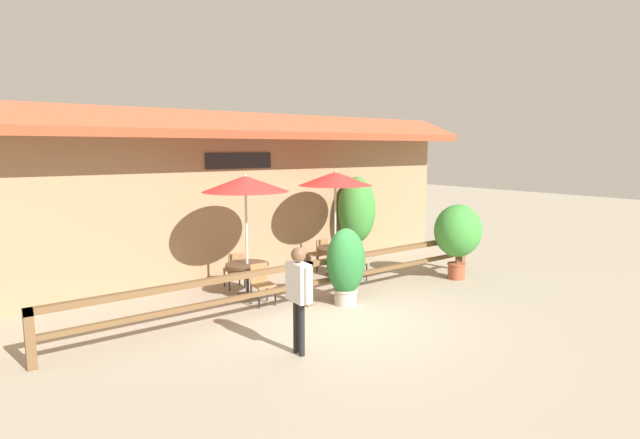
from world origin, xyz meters
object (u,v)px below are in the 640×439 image
at_px(dining_table_near, 247,270).
at_px(chair_middle_streetside, 354,262).
at_px(dining_table_middle, 335,253).
at_px(patio_umbrella_middle, 335,179).
at_px(pedestrian, 299,286).
at_px(potted_plant_tall_tropical, 346,264).
at_px(patio_umbrella_near, 245,184).
at_px(potted_plant_broad_leaf, 357,211).
at_px(potted_plant_entrance_palm, 458,232).
at_px(chair_near_wallside, 235,268).
at_px(chair_near_streetside, 262,282).
at_px(chair_middle_wallside, 319,252).

height_order(dining_table_near, chair_middle_streetside, chair_middle_streetside).
relative_size(dining_table_near, dining_table_middle, 1.00).
relative_size(patio_umbrella_middle, pedestrian, 1.56).
height_order(potted_plant_tall_tropical, pedestrian, pedestrian).
distance_m(patio_umbrella_near, potted_plant_broad_leaf, 4.45).
xyz_separation_m(patio_umbrella_middle, potted_plant_tall_tropical, (-1.36, -2.07, -1.66)).
height_order(patio_umbrella_near, potted_plant_entrance_palm, patio_umbrella_near).
bearing_deg(chair_near_wallside, dining_table_near, 93.20).
bearing_deg(potted_plant_tall_tropical, patio_umbrella_middle, 56.70).
xyz_separation_m(chair_near_streetside, chair_near_wallside, (0.12, 1.44, 0.00)).
relative_size(dining_table_middle, potted_plant_broad_leaf, 0.39).
height_order(chair_near_wallside, chair_middle_wallside, same).
distance_m(chair_near_wallside, patio_umbrella_middle, 3.39).
relative_size(dining_table_near, potted_plant_entrance_palm, 0.51).
xyz_separation_m(dining_table_near, chair_near_wallside, (0.07, 0.72, -0.11)).
height_order(chair_near_wallside, potted_plant_entrance_palm, potted_plant_entrance_palm).
bearing_deg(potted_plant_broad_leaf, chair_near_streetside, -156.93).
distance_m(chair_near_streetside, chair_near_wallside, 1.44).
height_order(patio_umbrella_middle, potted_plant_broad_leaf, patio_umbrella_middle).
bearing_deg(patio_umbrella_middle, chair_near_wallside, 170.45).
relative_size(patio_umbrella_near, potted_plant_tall_tropical, 1.67).
height_order(patio_umbrella_near, potted_plant_broad_leaf, patio_umbrella_near).
distance_m(chair_near_wallside, dining_table_middle, 2.71).
height_order(chair_near_wallside, potted_plant_broad_leaf, potted_plant_broad_leaf).
bearing_deg(pedestrian, patio_umbrella_middle, 138.42).
xyz_separation_m(dining_table_near, potted_plant_entrance_palm, (4.99, -1.88, 0.61)).
relative_size(dining_table_near, chair_middle_streetside, 1.12).
height_order(potted_plant_broad_leaf, pedestrian, potted_plant_broad_leaf).
bearing_deg(chair_middle_wallside, dining_table_near, 14.80).
bearing_deg(pedestrian, potted_plant_tall_tropical, 127.82).
distance_m(chair_near_wallside, chair_middle_streetside, 2.96).
bearing_deg(pedestrian, potted_plant_broad_leaf, 134.64).
xyz_separation_m(dining_table_near, chair_middle_streetside, (2.79, -0.43, -0.11)).
distance_m(dining_table_middle, chair_middle_streetside, 0.71).
distance_m(chair_near_streetside, chair_middle_wallside, 3.27).
relative_size(chair_near_wallside, chair_middle_wallside, 1.00).
height_order(dining_table_middle, potted_plant_entrance_palm, potted_plant_entrance_palm).
height_order(dining_table_middle, potted_plant_tall_tropical, potted_plant_tall_tropical).
bearing_deg(chair_near_wallside, chair_middle_streetside, 165.53).
distance_m(dining_table_middle, chair_middle_wallside, 0.71).
distance_m(potted_plant_tall_tropical, pedestrian, 2.77).
height_order(chair_middle_wallside, pedestrian, pedestrian).
height_order(chair_near_streetside, pedestrian, pedestrian).
bearing_deg(patio_umbrella_middle, dining_table_near, -174.38).
xyz_separation_m(patio_umbrella_near, dining_table_middle, (2.74, 0.27, -1.93)).
xyz_separation_m(patio_umbrella_near, chair_middle_wallside, (2.74, 0.97, -2.04)).
distance_m(potted_plant_entrance_palm, potted_plant_broad_leaf, 3.09).
xyz_separation_m(patio_umbrella_middle, dining_table_middle, (0.00, 0.00, -1.93)).
relative_size(patio_umbrella_middle, chair_middle_streetside, 3.18).
height_order(chair_near_wallside, potted_plant_tall_tropical, potted_plant_tall_tropical).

